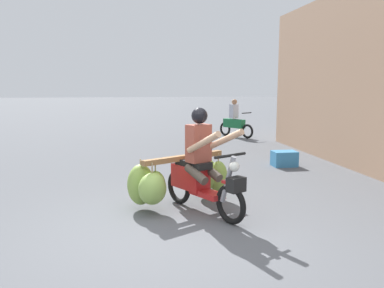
# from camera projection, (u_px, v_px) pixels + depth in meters

# --- Properties ---
(ground_plane) EXTENTS (120.00, 120.00, 0.00)m
(ground_plane) POSITION_uv_depth(u_px,v_px,m) (169.00, 238.00, 4.87)
(ground_plane) COLOR #56595E
(motorbike_main_loaded) EXTENTS (1.77, 2.04, 1.58)m
(motorbike_main_loaded) POSITION_uv_depth(u_px,v_px,m) (185.00, 176.00, 6.04)
(motorbike_main_loaded) COLOR black
(motorbike_main_loaded) RESTS_ON ground
(motorbike_distant_ahead_left) EXTENTS (0.97, 1.40, 1.40)m
(motorbike_distant_ahead_left) POSITION_uv_depth(u_px,v_px,m) (235.00, 122.00, 14.40)
(motorbike_distant_ahead_left) COLOR black
(motorbike_distant_ahead_left) RESTS_ON ground
(produce_crate) EXTENTS (0.56, 0.40, 0.36)m
(produce_crate) POSITION_uv_depth(u_px,v_px,m) (284.00, 159.00, 9.20)
(produce_crate) COLOR teal
(produce_crate) RESTS_ON ground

